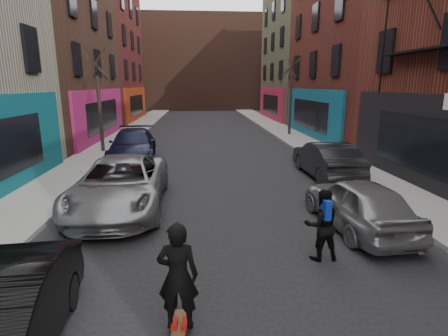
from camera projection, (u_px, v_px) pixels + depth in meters
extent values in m
cube|color=gray|center=(137.00, 127.00, 31.64)|extent=(2.50, 84.00, 0.13)
cube|color=gray|center=(273.00, 126.00, 32.55)|extent=(2.50, 84.00, 0.13)
cube|color=#47281E|center=(202.00, 64.00, 55.70)|extent=(40.00, 10.00, 14.00)
imported|color=gray|center=(121.00, 184.00, 10.89)|extent=(2.80, 5.80, 1.59)
imported|color=black|center=(133.00, 145.00, 17.90)|extent=(2.66, 5.60, 1.58)
imported|color=gray|center=(358.00, 203.00, 9.40)|extent=(1.97, 4.25, 1.41)
imported|color=black|center=(326.00, 159.00, 14.67)|extent=(1.66, 4.62, 1.52)
cube|color=brown|center=(180.00, 328.00, 5.54)|extent=(0.27, 0.81, 0.10)
imported|color=black|center=(178.00, 276.00, 5.32)|extent=(0.66, 0.46, 1.74)
imported|color=black|center=(321.00, 225.00, 7.68)|extent=(0.81, 0.65, 1.61)
cube|color=#0B2AA0|center=(326.00, 209.00, 7.41)|extent=(0.15, 0.31, 0.42)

